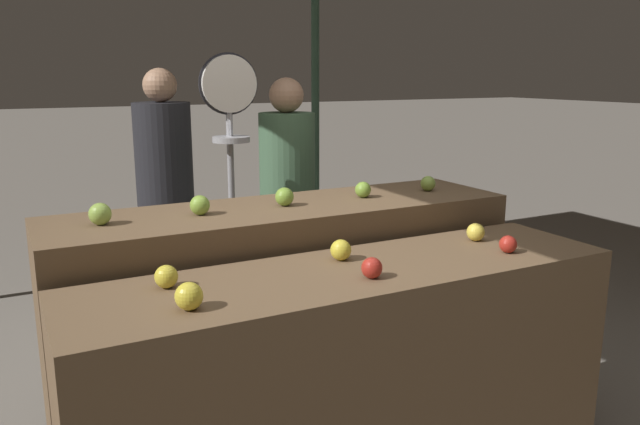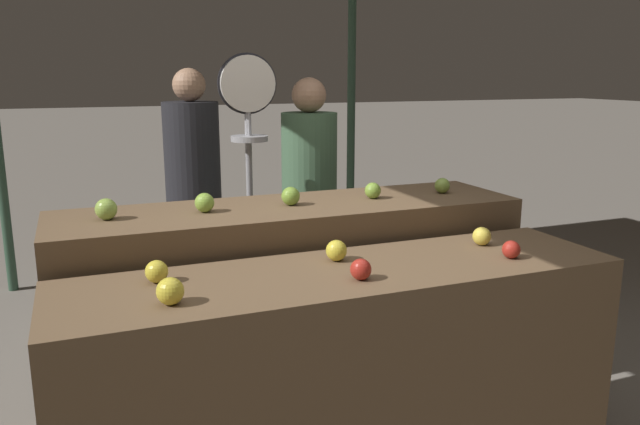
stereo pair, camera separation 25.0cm
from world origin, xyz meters
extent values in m
cylinder|color=#33513D|center=(1.39, 3.02, 1.37)|extent=(0.07, 0.07, 2.74)
cube|color=brown|center=(0.00, 0.00, 0.45)|extent=(2.08, 0.55, 0.90)
cube|color=brown|center=(0.00, 0.60, 0.51)|extent=(2.08, 0.55, 1.02)
sphere|color=gold|center=(-0.65, -0.11, 0.94)|extent=(0.09, 0.09, 0.09)
sphere|color=#AD281E|center=(0.00, -0.12, 0.94)|extent=(0.07, 0.07, 0.07)
sphere|color=#AD281E|center=(0.65, -0.10, 0.93)|extent=(0.07, 0.07, 0.07)
sphere|color=gold|center=(-0.66, 0.11, 0.94)|extent=(0.08, 0.08, 0.08)
sphere|color=gold|center=(0.01, 0.12, 0.94)|extent=(0.08, 0.08, 0.08)
sphere|color=yellow|center=(0.66, 0.10, 0.94)|extent=(0.08, 0.08, 0.08)
sphere|color=#8EB247|center=(-0.78, 0.60, 1.06)|extent=(0.09, 0.09, 0.09)
sphere|color=#84AD3D|center=(-0.39, 0.59, 1.06)|extent=(0.08, 0.08, 0.08)
sphere|color=#7AA338|center=(-0.01, 0.60, 1.06)|extent=(0.08, 0.08, 0.08)
sphere|color=#7AA338|center=(0.40, 0.60, 1.06)|extent=(0.08, 0.08, 0.08)
sphere|color=#8EB247|center=(0.77, 0.59, 1.06)|extent=(0.07, 0.07, 0.07)
cylinder|color=#99999E|center=(0.00, 1.31, 0.79)|extent=(0.04, 0.04, 1.57)
cylinder|color=black|center=(0.00, 1.31, 1.54)|extent=(0.32, 0.01, 0.32)
cylinder|color=silver|center=(0.00, 1.29, 1.54)|extent=(0.30, 0.02, 0.30)
cylinder|color=#99999E|center=(0.00, 1.29, 1.32)|extent=(0.01, 0.01, 0.14)
cylinder|color=#99999E|center=(0.00, 1.29, 1.25)|extent=(0.20, 0.20, 0.03)
cube|color=#2D2D38|center=(0.44, 1.54, 0.37)|extent=(0.27, 0.19, 0.73)
cylinder|color=#476B4C|center=(0.44, 1.54, 1.05)|extent=(0.39, 0.39, 0.63)
sphere|color=tan|center=(0.44, 1.54, 1.47)|extent=(0.21, 0.21, 0.21)
cube|color=#2D2D38|center=(-0.16, 2.14, 0.38)|extent=(0.32, 0.26, 0.76)
cylinder|color=#232328|center=(-0.16, 2.14, 1.09)|extent=(0.48, 0.48, 0.66)
sphere|color=tan|center=(-0.16, 2.14, 1.52)|extent=(0.21, 0.21, 0.21)
camera|label=1|loc=(-1.11, -1.87, 1.60)|focal=35.00mm
camera|label=2|loc=(-0.89, -1.97, 1.60)|focal=35.00mm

